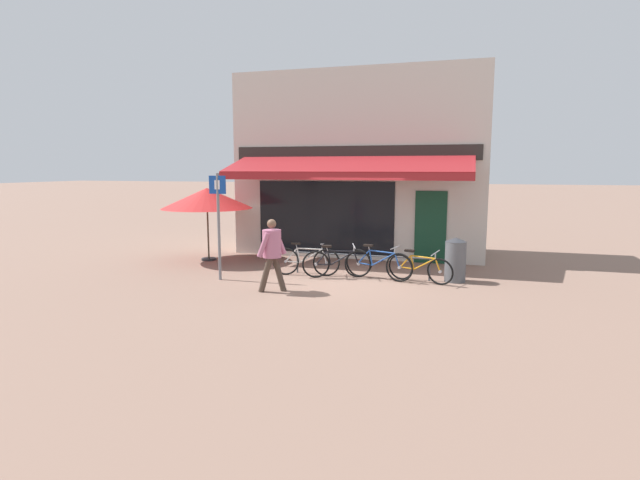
{
  "coord_description": "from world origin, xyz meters",
  "views": [
    {
      "loc": [
        2.85,
        -11.77,
        2.75
      ],
      "look_at": [
        -0.51,
        -0.51,
        1.05
      ],
      "focal_mm": 28.0,
      "sensor_mm": 36.0,
      "label": 1
    }
  ],
  "objects_px": {
    "litter_bin": "(455,260)",
    "parking_sign": "(218,216)",
    "bicycle_orange": "(420,268)",
    "bicycle_silver": "(306,261)",
    "bicycle_blue": "(378,264)",
    "bicycle_black": "(337,263)",
    "pedestrian_adult": "(272,248)",
    "cafe_parasol": "(207,198)"
  },
  "relations": [
    {
      "from": "parking_sign",
      "to": "bicycle_black",
      "type": "bearing_deg",
      "value": 20.86
    },
    {
      "from": "cafe_parasol",
      "to": "pedestrian_adult",
      "type": "bearing_deg",
      "value": -42.74
    },
    {
      "from": "bicycle_silver",
      "to": "bicycle_orange",
      "type": "height_order",
      "value": "bicycle_silver"
    },
    {
      "from": "pedestrian_adult",
      "to": "cafe_parasol",
      "type": "xyz_separation_m",
      "value": [
        -3.29,
        3.04,
        0.88
      ]
    },
    {
      "from": "bicycle_black",
      "to": "litter_bin",
      "type": "distance_m",
      "value": 2.9
    },
    {
      "from": "bicycle_silver",
      "to": "litter_bin",
      "type": "distance_m",
      "value": 3.74
    },
    {
      "from": "bicycle_black",
      "to": "bicycle_blue",
      "type": "bearing_deg",
      "value": -12.0
    },
    {
      "from": "bicycle_orange",
      "to": "litter_bin",
      "type": "distance_m",
      "value": 0.91
    },
    {
      "from": "bicycle_orange",
      "to": "pedestrian_adult",
      "type": "bearing_deg",
      "value": -131.38
    },
    {
      "from": "litter_bin",
      "to": "parking_sign",
      "type": "bearing_deg",
      "value": -165.37
    },
    {
      "from": "bicycle_orange",
      "to": "parking_sign",
      "type": "height_order",
      "value": "parking_sign"
    },
    {
      "from": "bicycle_black",
      "to": "pedestrian_adult",
      "type": "relative_size",
      "value": 1.03
    },
    {
      "from": "pedestrian_adult",
      "to": "parking_sign",
      "type": "relative_size",
      "value": 0.63
    },
    {
      "from": "bicycle_black",
      "to": "bicycle_orange",
      "type": "relative_size",
      "value": 1.05
    },
    {
      "from": "pedestrian_adult",
      "to": "cafe_parasol",
      "type": "bearing_deg",
      "value": 140.02
    },
    {
      "from": "bicycle_silver",
      "to": "bicycle_orange",
      "type": "relative_size",
      "value": 1.09
    },
    {
      "from": "bicycle_silver",
      "to": "cafe_parasol",
      "type": "distance_m",
      "value": 3.96
    },
    {
      "from": "bicycle_silver",
      "to": "parking_sign",
      "type": "xyz_separation_m",
      "value": [
        -1.88,
        -1.1,
        1.22
      ]
    },
    {
      "from": "pedestrian_adult",
      "to": "bicycle_blue",
      "type": "bearing_deg",
      "value": 45.52
    },
    {
      "from": "bicycle_blue",
      "to": "bicycle_orange",
      "type": "height_order",
      "value": "bicycle_blue"
    },
    {
      "from": "bicycle_silver",
      "to": "cafe_parasol",
      "type": "relative_size",
      "value": 0.66
    },
    {
      "from": "cafe_parasol",
      "to": "bicycle_blue",
      "type": "bearing_deg",
      "value": -11.97
    },
    {
      "from": "bicycle_blue",
      "to": "litter_bin",
      "type": "height_order",
      "value": "litter_bin"
    },
    {
      "from": "pedestrian_adult",
      "to": "bicycle_orange",
      "type": "bearing_deg",
      "value": 33.59
    },
    {
      "from": "bicycle_orange",
      "to": "cafe_parasol",
      "type": "bearing_deg",
      "value": -172.87
    },
    {
      "from": "cafe_parasol",
      "to": "parking_sign",
      "type": "bearing_deg",
      "value": -55.31
    },
    {
      "from": "pedestrian_adult",
      "to": "litter_bin",
      "type": "bearing_deg",
      "value": 32.15
    },
    {
      "from": "bicycle_orange",
      "to": "pedestrian_adult",
      "type": "distance_m",
      "value": 3.64
    },
    {
      "from": "bicycle_black",
      "to": "pedestrian_adult",
      "type": "height_order",
      "value": "pedestrian_adult"
    },
    {
      "from": "bicycle_silver",
      "to": "bicycle_black",
      "type": "bearing_deg",
      "value": -12.52
    },
    {
      "from": "bicycle_blue",
      "to": "parking_sign",
      "type": "height_order",
      "value": "parking_sign"
    },
    {
      "from": "bicycle_orange",
      "to": "parking_sign",
      "type": "xyz_separation_m",
      "value": [
        -4.78,
        -1.1,
        1.24
      ]
    },
    {
      "from": "bicycle_black",
      "to": "bicycle_orange",
      "type": "height_order",
      "value": "bicycle_black"
    },
    {
      "from": "bicycle_black",
      "to": "pedestrian_adult",
      "type": "xyz_separation_m",
      "value": [
        -1.03,
        -1.78,
        0.61
      ]
    },
    {
      "from": "bicycle_black",
      "to": "parking_sign",
      "type": "height_order",
      "value": "parking_sign"
    },
    {
      "from": "bicycle_blue",
      "to": "bicycle_orange",
      "type": "xyz_separation_m",
      "value": [
        1.02,
        -0.07,
        -0.03
      ]
    },
    {
      "from": "bicycle_silver",
      "to": "bicycle_orange",
      "type": "distance_m",
      "value": 2.9
    },
    {
      "from": "pedestrian_adult",
      "to": "litter_bin",
      "type": "height_order",
      "value": "pedestrian_adult"
    },
    {
      "from": "bicycle_orange",
      "to": "cafe_parasol",
      "type": "relative_size",
      "value": 0.61
    },
    {
      "from": "bicycle_silver",
      "to": "bicycle_blue",
      "type": "relative_size",
      "value": 0.99
    },
    {
      "from": "bicycle_silver",
      "to": "bicycle_black",
      "type": "height_order",
      "value": "bicycle_silver"
    },
    {
      "from": "bicycle_blue",
      "to": "parking_sign",
      "type": "xyz_separation_m",
      "value": [
        -3.75,
        -1.17,
        1.21
      ]
    }
  ]
}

